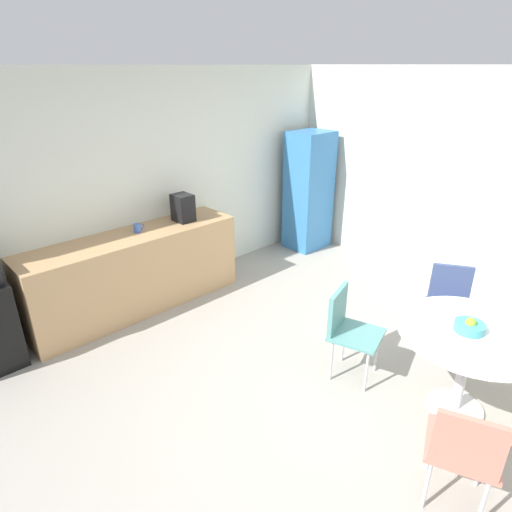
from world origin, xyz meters
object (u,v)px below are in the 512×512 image
object	(u,v)px
locker_cabinet	(309,191)
chair_coral	(464,449)
chair_teal	(347,324)
fruit_bowl	(470,326)
round_table	(469,347)
mug_white	(137,228)
chair_navy	(450,298)
coffee_maker	(183,208)

from	to	relation	value
locker_cabinet	chair_coral	distance (m)	4.44
chair_teal	fruit_bowl	size ratio (longest dim) A/B	3.74
round_table	mug_white	distance (m)	3.44
mug_white	chair_navy	bearing A→B (deg)	-57.42
chair_teal	coffee_maker	bearing A→B (deg)	91.92
locker_cabinet	coffee_maker	xyz separation A→B (m)	(-2.16, 0.10, 0.19)
locker_cabinet	mug_white	distance (m)	2.75
chair_coral	fruit_bowl	xyz separation A→B (m)	(0.88, 0.39, 0.28)
locker_cabinet	chair_navy	bearing A→B (deg)	-110.12
chair_coral	round_table	bearing A→B (deg)	22.22
locker_cabinet	chair_teal	xyz separation A→B (m)	(-2.08, -2.24, -0.35)
chair_navy	mug_white	size ratio (longest dim) A/B	6.43
mug_white	coffee_maker	xyz separation A→B (m)	(0.59, -0.03, 0.11)
chair_teal	chair_navy	bearing A→B (deg)	-20.54
locker_cabinet	chair_navy	xyz separation A→B (m)	(-0.97, -2.65, -0.35)
locker_cabinet	round_table	xyz separation A→B (m)	(-1.79, -3.16, -0.25)
chair_coral	fruit_bowl	size ratio (longest dim) A/B	3.74
chair_coral	mug_white	world-z (taller)	mug_white
chair_teal	chair_coral	distance (m)	1.42
round_table	fruit_bowl	world-z (taller)	fruit_bowl
mug_white	round_table	bearing A→B (deg)	-73.80
fruit_bowl	chair_navy	bearing A→B (deg)	30.02
locker_cabinet	fruit_bowl	distance (m)	3.62
mug_white	coffee_maker	size ratio (longest dim) A/B	0.40
round_table	fruit_bowl	xyz separation A→B (m)	(-0.02, 0.02, 0.19)
round_table	chair_coral	xyz separation A→B (m)	(-0.89, -0.37, -0.10)
chair_teal	coffee_maker	world-z (taller)	coffee_maker
chair_coral	coffee_maker	bearing A→B (deg)	81.71
fruit_bowl	mug_white	bearing A→B (deg)	106.05
chair_navy	coffee_maker	size ratio (longest dim) A/B	2.59
fruit_bowl	coffee_maker	distance (m)	3.26
coffee_maker	chair_navy	bearing A→B (deg)	-66.64
round_table	coffee_maker	distance (m)	3.31
mug_white	coffee_maker	world-z (taller)	coffee_maker
round_table	chair_coral	size ratio (longest dim) A/B	1.32
chair_teal	chair_navy	size ratio (longest dim) A/B	1.00
fruit_bowl	mug_white	world-z (taller)	mug_white
chair_teal	mug_white	distance (m)	2.50
chair_navy	coffee_maker	xyz separation A→B (m)	(-1.19, 2.75, 0.54)
chair_teal	fruit_bowl	bearing A→B (deg)	-73.19
fruit_bowl	coffee_maker	xyz separation A→B (m)	(-0.35, 3.24, 0.26)
locker_cabinet	chair_coral	world-z (taller)	locker_cabinet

